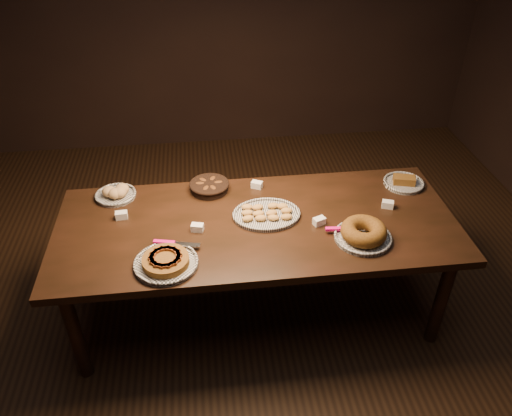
{
  "coord_description": "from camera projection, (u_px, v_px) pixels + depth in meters",
  "views": [
    {
      "loc": [
        -0.29,
        -2.36,
        2.56
      ],
      "look_at": [
        0.0,
        0.05,
        0.82
      ],
      "focal_mm": 35.0,
      "sensor_mm": 36.0,
      "label": 1
    }
  ],
  "objects": [
    {
      "name": "bundt_cake_plate",
      "position": [
        363.0,
        233.0,
        2.83
      ],
      "size": [
        0.37,
        0.35,
        0.1
      ],
      "rotation": [
        0.0,
        0.0,
        -0.41
      ],
      "color": "black",
      "rests_on": "buffet_table"
    },
    {
      "name": "loaf_plate",
      "position": [
        404.0,
        182.0,
        3.31
      ],
      "size": [
        0.27,
        0.27,
        0.06
      ],
      "rotation": [
        0.0,
        0.0,
        -0.26
      ],
      "color": "black",
      "rests_on": "buffet_table"
    },
    {
      "name": "bread_roll_plate",
      "position": [
        116.0,
        193.0,
        3.18
      ],
      "size": [
        0.26,
        0.26,
        0.08
      ],
      "rotation": [
        0.0,
        0.0,
        0.03
      ],
      "color": "white",
      "rests_on": "buffet_table"
    },
    {
      "name": "croissant_basket",
      "position": [
        209.0,
        186.0,
        3.25
      ],
      "size": [
        0.3,
        0.3,
        0.07
      ],
      "rotation": [
        0.0,
        0.0,
        -0.32
      ],
      "color": "black",
      "rests_on": "buffet_table"
    },
    {
      "name": "buffet_table",
      "position": [
        257.0,
        232.0,
        3.03
      ],
      "size": [
        2.4,
        1.0,
        0.75
      ],
      "color": "black",
      "rests_on": "ground"
    },
    {
      "name": "tent_cards",
      "position": [
        257.0,
        210.0,
        3.05
      ],
      "size": [
        1.71,
        0.51,
        0.04
      ],
      "color": "white",
      "rests_on": "buffet_table"
    },
    {
      "name": "ground",
      "position": [
        257.0,
        309.0,
        3.42
      ],
      "size": [
        5.0,
        5.0,
        0.0
      ],
      "primitive_type": "plane",
      "color": "black",
      "rests_on": "ground"
    },
    {
      "name": "madeleine_platter",
      "position": [
        266.0,
        214.0,
        3.03
      ],
      "size": [
        0.41,
        0.33,
        0.05
      ],
      "rotation": [
        0.0,
        0.0,
        0.08
      ],
      "color": "black",
      "rests_on": "buffet_table"
    },
    {
      "name": "apple_tart_plate",
      "position": [
        166.0,
        261.0,
        2.66
      ],
      "size": [
        0.36,
        0.36,
        0.07
      ],
      "rotation": [
        0.0,
        0.0,
        0.04
      ],
      "color": "white",
      "rests_on": "buffet_table"
    }
  ]
}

